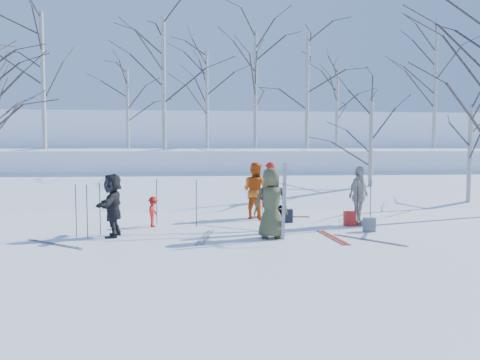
{
  "coord_description": "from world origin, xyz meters",
  "views": [
    {
      "loc": [
        -1.24,
        -12.26,
        2.27
      ],
      "look_at": [
        0.0,
        1.5,
        1.3
      ],
      "focal_mm": 35.0,
      "sensor_mm": 36.0,
      "label": 1
    }
  ],
  "objects": [
    {
      "name": "backpack_red",
      "position": [
        3.12,
        0.79,
        0.21
      ],
      "size": [
        0.32,
        0.22,
        0.42
      ],
      "primitive_type": "cube",
      "color": "#AD201A",
      "rests_on": "ground"
    },
    {
      "name": "ski_pole_a",
      "position": [
        3.31,
        0.69,
        0.67
      ],
      "size": [
        0.02,
        0.02,
        1.34
      ],
      "primitive_type": "cylinder",
      "color": "black",
      "rests_on": "ground"
    },
    {
      "name": "ski_pair_e",
      "position": [
        2.9,
        -1.33,
        0.01
      ],
      "size": [
        2.04,
        2.09,
        0.02
      ],
      "primitive_type": null,
      "rotation": [
        0.0,
        0.0,
        0.66
      ],
      "color": "silver",
      "rests_on": "ground"
    },
    {
      "name": "skier_grey_west",
      "position": [
        -3.4,
        -0.27,
        0.8
      ],
      "size": [
        0.58,
        1.52,
        1.61
      ],
      "primitive_type": "imported",
      "rotation": [
        0.0,
        0.0,
        4.64
      ],
      "color": "black",
      "rests_on": "ground"
    },
    {
      "name": "birch_plateau_d",
      "position": [
        -2.79,
        9.76,
        5.22
      ],
      "size": [
        4.83,
        4.83,
        6.04
      ],
      "primitive_type": null,
      "color": "silver",
      "rests_on": "snow_plateau"
    },
    {
      "name": "birch_plateau_g",
      "position": [
        -8.69,
        11.37,
        5.48
      ],
      "size": [
        5.19,
        5.19,
        6.55
      ],
      "primitive_type": null,
      "color": "silver",
      "rests_on": "snow_plateau"
    },
    {
      "name": "birch_edge_e",
      "position": [
        5.82,
        6.34,
        2.15
      ],
      "size": [
        3.6,
        3.6,
        4.29
      ],
      "primitive_type": null,
      "color": "silver",
      "rests_on": "ground"
    },
    {
      "name": "snow_ramp",
      "position": [
        0.0,
        7.0,
        0.15
      ],
      "size": [
        70.0,
        9.49,
        4.12
      ],
      "primitive_type": "cube",
      "rotation": [
        0.3,
        0.0,
        0.0
      ],
      "color": "white",
      "rests_on": "ground"
    },
    {
      "name": "backpack_dark",
      "position": [
        1.43,
        1.58,
        0.2
      ],
      "size": [
        0.34,
        0.24,
        0.4
      ],
      "primitive_type": "cube",
      "color": "black",
      "rests_on": "ground"
    },
    {
      "name": "birch_plateau_i",
      "position": [
        1.83,
        12.66,
        5.29
      ],
      "size": [
        4.93,
        4.93,
        6.18
      ],
      "primitive_type": null,
      "color": "silver",
      "rests_on": "snow_plateau"
    },
    {
      "name": "far_hill",
      "position": [
        0.0,
        38.0,
        2.0
      ],
      "size": [
        90.0,
        30.0,
        6.0
      ],
      "primitive_type": "cube",
      "color": "white",
      "rests_on": "ground"
    },
    {
      "name": "ski_pair_c",
      "position": [
        2.12,
        -0.91,
        0.01
      ],
      "size": [
        0.48,
        1.93,
        0.02
      ],
      "primitive_type": null,
      "rotation": [
        0.0,
        0.0,
        0.07
      ],
      "color": "#AA3118",
      "rests_on": "ground"
    },
    {
      "name": "skier_redor_behind",
      "position": [
        0.56,
        2.36,
        0.9
      ],
      "size": [
        1.1,
        1.09,
        1.79
      ],
      "primitive_type": "imported",
      "rotation": [
        0.0,
        0.0,
        2.41
      ],
      "color": "#D25210",
      "rests_on": "ground"
    },
    {
      "name": "birch_plateau_h",
      "position": [
        4.25,
        11.04,
        5.01
      ],
      "size": [
        4.53,
        4.53,
        5.61
      ],
      "primitive_type": null,
      "color": "silver",
      "rests_on": "snow_plateau"
    },
    {
      "name": "birch_plateau_c",
      "position": [
        -0.7,
        15.33,
        5.02
      ],
      "size": [
        4.55,
        4.55,
        5.65
      ],
      "primitive_type": null,
      "color": "silver",
      "rests_on": "snow_plateau"
    },
    {
      "name": "skier_red_seated",
      "position": [
        -2.51,
        1.12,
        0.44
      ],
      "size": [
        0.42,
        0.62,
        0.88
      ],
      "primitive_type": "imported",
      "rotation": [
        0.0,
        0.0,
        1.38
      ],
      "color": "red",
      "rests_on": "ground"
    },
    {
      "name": "ski_pair_d",
      "position": [
        1.41,
        2.65,
        0.01
      ],
      "size": [
        0.45,
        1.93,
        0.02
      ],
      "primitive_type": null,
      "rotation": [
        0.0,
        0.0,
        1.5
      ],
      "color": "#AA3118",
      "rests_on": "ground"
    },
    {
      "name": "ski_pole_b",
      "position": [
        -1.29,
        1.09,
        0.67
      ],
      "size": [
        0.02,
        0.02,
        1.34
      ],
      "primitive_type": "cylinder",
      "color": "black",
      "rests_on": "ground"
    },
    {
      "name": "birch_plateau_e",
      "position": [
        12.78,
        14.53,
        5.6
      ],
      "size": [
        5.36,
        5.36,
        6.81
      ],
      "primitive_type": null,
      "color": "silver",
      "rests_on": "snow_plateau"
    },
    {
      "name": "skier_cream_east",
      "position": [
        3.44,
        0.95,
        0.86
      ],
      "size": [
        1.03,
        0.99,
        1.72
      ],
      "primitive_type": "imported",
      "rotation": [
        0.0,
        0.0,
        0.74
      ],
      "color": "beige",
      "rests_on": "ground"
    },
    {
      "name": "skier_red_north",
      "position": [
        1.07,
        2.67,
        0.9
      ],
      "size": [
        0.68,
        0.47,
        1.8
      ],
      "primitive_type": "imported",
      "rotation": [
        0.0,
        0.0,
        3.2
      ],
      "color": "red",
      "rests_on": "ground"
    },
    {
      "name": "birch_plateau_f",
      "position": [
        6.58,
        13.64,
        4.42
      ],
      "size": [
        3.7,
        3.7,
        4.43
      ],
      "primitive_type": null,
      "color": "silver",
      "rests_on": "snow_plateau"
    },
    {
      "name": "birch_plateau_b",
      "position": [
        -5.02,
        13.73,
        4.33
      ],
      "size": [
        3.58,
        3.58,
        4.26
      ],
      "primitive_type": null,
      "color": "silver",
      "rests_on": "snow_plateau"
    },
    {
      "name": "ground",
      "position": [
        0.0,
        0.0,
        0.0
      ],
      "size": [
        120.0,
        120.0,
        0.0
      ],
      "primitive_type": "plane",
      "color": "white",
      "rests_on": "ground"
    },
    {
      "name": "ski_pole_f",
      "position": [
        0.81,
        2.43,
        0.67
      ],
      "size": [
        0.02,
        0.02,
        1.34
      ],
      "primitive_type": "cylinder",
      "color": "black",
      "rests_on": "ground"
    },
    {
      "name": "ski_pair_a",
      "position": [
        -4.59,
        -1.14,
        0.01
      ],
      "size": [
        2.04,
        2.09,
        0.02
      ],
      "primitive_type": null,
      "rotation": [
        0.0,
        0.0,
        0.92
      ],
      "color": "silver",
      "rests_on": "ground"
    },
    {
      "name": "skier_olive_center",
      "position": [
        0.57,
        -0.85,
        0.88
      ],
      "size": [
        0.86,
        0.56,
        1.77
      ],
      "primitive_type": "imported",
      "rotation": [
        0.0,
        0.0,
        3.14
      ],
      "color": "#404429",
      "rests_on": "ground"
    },
    {
      "name": "ski_pole_d",
      "position": [
        -4.01,
        -0.38,
        0.67
      ],
      "size": [
        0.02,
        0.02,
        1.34
      ],
      "primitive_type": "cylinder",
      "color": "black",
      "rests_on": "ground"
    },
    {
      "name": "ski_pole_e",
      "position": [
        3.59,
        0.42,
        0.67
      ],
      "size": [
        0.02,
        0.02,
        1.34
      ],
      "primitive_type": "cylinder",
      "color": "black",
      "rests_on": "ground"
    },
    {
      "name": "ski_pole_c",
      "position": [
        0.64,
        2.4,
        0.67
      ],
      "size": [
        0.02,
        0.02,
        1.34
      ],
      "primitive_type": "cylinder",
      "color": "black",
      "rests_on": "ground"
    },
    {
      "name": "birch_edge_c",
      "position": [
        9.09,
        4.72,
        1.95
      ],
      "size": [
        3.33,
        3.33,
        3.9
      ],
      "primitive_type": null,
      "color": "silver",
      "rests_on": "ground"
    },
    {
      "name": "ski_pole_h",
      "position": [
        -4.31,
        -0.27,
        0.67
      ],
      "size": [
        0.02,
        0.02,
        1.34
      ],
      "primitive_type": "cylinder",
      "color": "black",
      "rests_on": "ground"
    },
    {
      "name": "ski_pole_i",
      "position": [
        -3.78,
        0.03,
        0.67
      ],
      "size": [
        0.02,
        0.02,
        1.34
      ],
      "primitive_type": "cylinder",
      "color": "black",
      "rests_on": "ground"
    },
    {
      "name": "snow_plateau",
      "position": [
        0.0,
        17.0,
        1.0
      ],
      "size": [
        70.0,
        18.0,
        2.2
      ],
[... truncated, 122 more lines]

